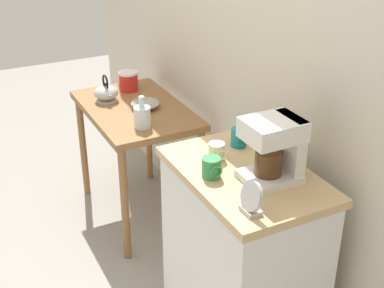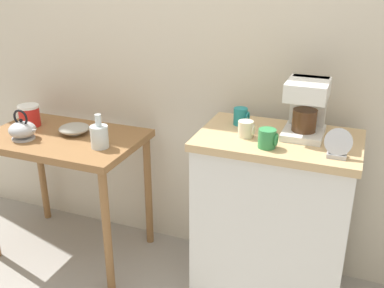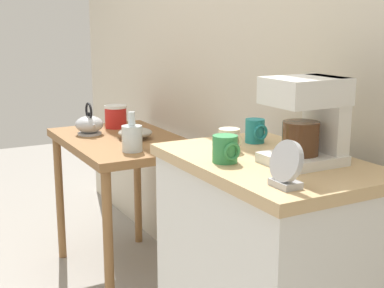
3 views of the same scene
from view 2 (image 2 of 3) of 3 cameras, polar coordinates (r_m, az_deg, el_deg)
The scene contains 13 objects.
ground_plane at distance 2.68m, azimuth -3.70°, elevation -16.08°, with size 8.00×8.00×0.00m, color gray.
back_wall at distance 2.45m, azimuth 1.89°, elevation 16.22°, with size 4.40×0.10×2.80m, color beige.
wooden_table at distance 2.65m, azimuth -15.85°, elevation -1.04°, with size 0.87×0.56×0.75m.
kitchen_counter at distance 2.30m, azimuth 10.16°, elevation -9.64°, with size 0.74×0.48×0.91m.
bowl_stoneware at distance 2.61m, azimuth -14.72°, elevation 1.89°, with size 0.17×0.17×0.06m.
teakettle at distance 2.61m, azimuth -20.69°, elevation 1.70°, with size 0.18×0.15×0.17m.
glass_carafe_vase at distance 2.38m, azimuth -11.67°, elevation 1.03°, with size 0.09×0.09×0.18m.
canister_enamel at distance 2.81m, azimuth -19.94°, elevation 3.43°, with size 0.12×0.12×0.13m.
coffee_maker at distance 2.10m, azimuth 14.35°, elevation 4.78°, with size 0.18×0.22×0.26m.
mug_small_cream at distance 2.06m, azimuth 6.89°, elevation 1.90°, with size 0.08×0.07×0.08m.
mug_dark_teal at distance 2.21m, azimuth 6.24°, elevation 3.49°, with size 0.07×0.07×0.08m.
mug_tall_green at distance 1.95m, azimuth 9.56°, elevation 0.69°, with size 0.08×0.08×0.08m.
table_clock at distance 1.92m, azimuth 18.04°, elevation -0.10°, with size 0.11×0.06×0.12m.
Camera 2 is at (0.92, -1.88, 1.67)m, focal length 42.04 mm.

